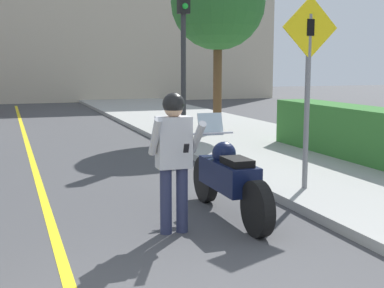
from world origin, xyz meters
name	(u,v)px	position (x,y,z in m)	size (l,w,h in m)	color
sidewalk_curb	(383,182)	(4.80, 4.00, 0.06)	(4.40, 44.00, 0.13)	#9E9E99
road_center_line	(39,184)	(-0.60, 6.00, 0.00)	(0.12, 36.00, 0.01)	yellow
building_backdrop	(23,10)	(0.00, 26.00, 4.75)	(28.00, 1.20, 9.50)	beige
motorcycle	(228,178)	(1.64, 3.16, 0.52)	(0.62, 2.38, 1.32)	black
person_biker	(174,149)	(0.77, 2.74, 1.02)	(0.59, 0.46, 1.67)	#282D4C
crossing_sign	(308,75)	(3.18, 3.79, 1.84)	(0.91, 0.08, 2.85)	slate
traffic_light	(184,31)	(2.90, 8.80, 2.75)	(0.26, 0.30, 3.78)	#2D2D30
hedge_row	(360,133)	(5.60, 5.75, 0.64)	(0.90, 5.28, 1.02)	#33702D
street_tree	(218,3)	(4.53, 10.72, 3.64)	(2.58, 2.58, 4.82)	brown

